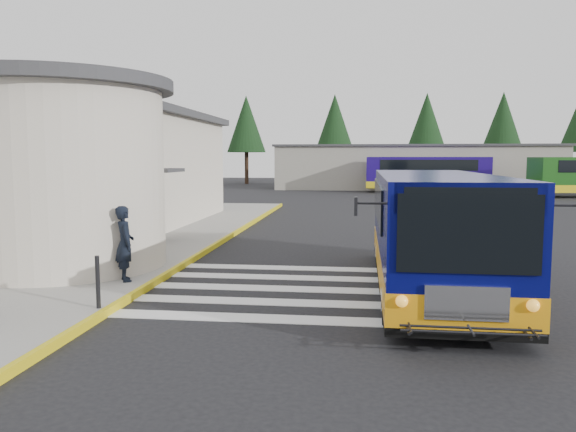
# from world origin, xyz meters

# --- Properties ---
(ground) EXTENTS (140.00, 140.00, 0.00)m
(ground) POSITION_xyz_m (0.00, 0.00, 0.00)
(ground) COLOR black
(ground) RESTS_ON ground
(sidewalk) EXTENTS (10.00, 34.00, 0.15)m
(sidewalk) POSITION_xyz_m (-9.00, 4.00, 0.07)
(sidewalk) COLOR gray
(sidewalk) RESTS_ON ground
(curb_strip) EXTENTS (0.12, 34.00, 0.16)m
(curb_strip) POSITION_xyz_m (-4.05, 4.00, 0.08)
(curb_strip) COLOR gold
(curb_strip) RESTS_ON ground
(station_building) EXTENTS (12.70, 18.70, 4.80)m
(station_building) POSITION_xyz_m (-10.84, 6.91, 2.57)
(station_building) COLOR beige
(station_building) RESTS_ON ground
(crosswalk) EXTENTS (8.00, 5.35, 0.01)m
(crosswalk) POSITION_xyz_m (-0.50, -0.80, 0.01)
(crosswalk) COLOR silver
(crosswalk) RESTS_ON ground
(depot_building) EXTENTS (26.40, 8.40, 4.20)m
(depot_building) POSITION_xyz_m (6.00, 42.00, 2.11)
(depot_building) COLOR gray
(depot_building) RESTS_ON ground
(tree_line) EXTENTS (58.40, 4.40, 10.00)m
(tree_line) POSITION_xyz_m (6.29, 50.00, 6.77)
(tree_line) COLOR black
(tree_line) RESTS_ON ground
(transit_bus) EXTENTS (3.37, 9.28, 2.61)m
(transit_bus) POSITION_xyz_m (2.29, -0.49, 1.25)
(transit_bus) COLOR #06084D
(transit_bus) RESTS_ON ground
(pedestrian_a) EXTENTS (0.69, 0.76, 1.73)m
(pedestrian_a) POSITION_xyz_m (-4.66, -1.07, 1.02)
(pedestrian_a) COLOR black
(pedestrian_a) RESTS_ON sidewalk
(bollard) EXTENTS (0.08, 0.08, 1.00)m
(bollard) POSITION_xyz_m (-4.20, -3.39, 0.65)
(bollard) COLOR black
(bollard) RESTS_ON sidewalk
(far_bus_a) EXTENTS (10.32, 3.46, 2.62)m
(far_bus_a) POSITION_xyz_m (6.48, 35.71, 1.71)
(far_bus_a) COLOR #1A0863
(far_bus_a) RESTS_ON ground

